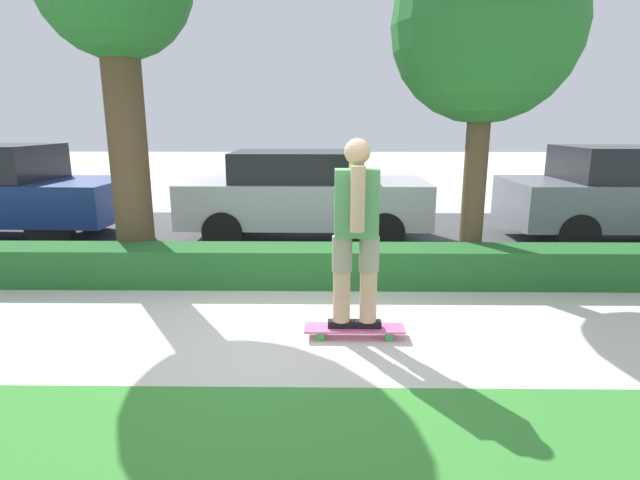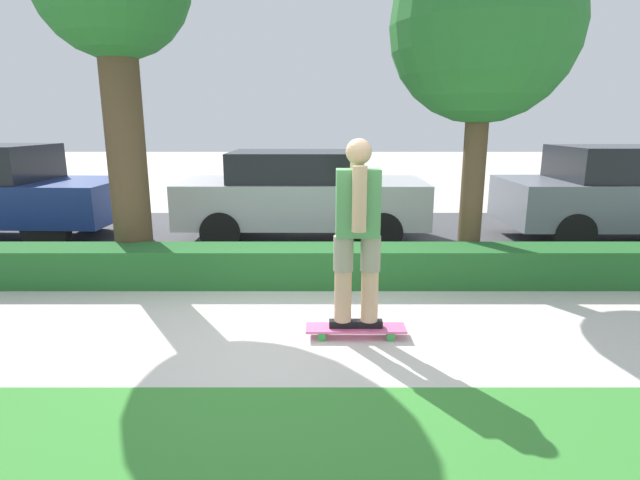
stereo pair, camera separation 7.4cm
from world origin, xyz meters
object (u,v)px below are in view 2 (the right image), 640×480
skateboard (355,329)px  parked_car_rear (628,193)px  skater_person (357,230)px  parked_car_middle (301,194)px  tree_mid (483,30)px

skateboard → parked_car_rear: (4.94, 3.98, 0.76)m
skateboard → skater_person: skater_person is taller
parked_car_middle → parked_car_rear: 5.61m
skateboard → parked_car_rear: 6.39m
skateboard → tree_mid: size_ratio=0.22×
skateboard → skater_person: 0.98m
skateboard → skater_person: bearing=174.6°
skater_person → parked_car_rear: bearing=38.9°
skater_person → parked_car_middle: skater_person is taller
tree_mid → parked_car_rear: tree_mid is taller
skater_person → tree_mid: (1.67, 2.07, 2.08)m
parked_car_middle → tree_mid: bearing=-39.9°
parked_car_rear → parked_car_middle: bearing=179.0°
skateboard → parked_car_middle: size_ratio=0.23×
skater_person → tree_mid: tree_mid is taller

